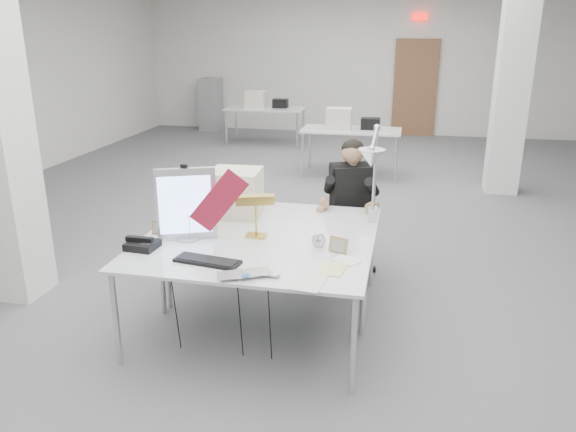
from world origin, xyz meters
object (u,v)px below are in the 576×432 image
Objects in this scene: laptop at (246,278)px; bankers_lamp at (256,217)px; seated_person at (351,186)px; beige_monitor at (236,193)px; desk_main at (244,259)px; architect_lamp at (373,182)px; desk_phone at (142,245)px; monitor at (186,204)px; office_chair at (351,220)px.

laptop is 0.82m from bankers_lamp.
beige_monitor is at bearing -167.53° from seated_person.
desk_main is 1.21m from architect_lamp.
desk_main is 0.46m from bankers_lamp.
beige_monitor is at bearing 68.39° from desk_phone.
architect_lamp is (1.64, 0.74, 0.39)m from desk_phone.
architect_lamp is at bearing -95.38° from seated_person.
beige_monitor is (-0.34, 0.92, 0.21)m from desk_main.
beige_monitor is at bearing 82.87° from laptop.
bankers_lamp is (-0.63, -1.15, 0.02)m from seated_person.
seated_person is at bearing 49.20° from laptop.
beige_monitor is 0.51× the size of architect_lamp.
architect_lamp is at bearing -11.42° from beige_monitor.
bankers_lamp is (-0.14, 0.79, 0.15)m from laptop.
monitor is at bearing -153.04° from seated_person.
laptop is at bearing -17.65° from desk_phone.
seated_person is 0.98× the size of architect_lamp.
seated_person is 2.00m from laptop.
seated_person reaches higher than bankers_lamp.
office_chair reaches higher than desk_phone.
seated_person reaches higher than desk_main.
desk_main is 0.39m from laptop.
desk_phone is at bearing -119.05° from beige_monitor.
office_chair is 2.53× the size of beige_monitor.
desk_main is 8.20× the size of desk_phone.
laptop is at bearing -115.99° from architect_lamp.
desk_phone is at bearing -152.67° from office_chair.
beige_monitor is 1.22m from architect_lamp.
bankers_lamp is at bearing 92.95° from desk_main.
laptop is 1.07× the size of bankers_lamp.
seated_person is 2.10m from desk_phone.
beige_monitor is (0.45, 0.92, 0.17)m from desk_phone.
desk_phone reaches higher than laptop.
bankers_lamp is 0.89m from desk_phone.
laptop is at bearing -98.13° from bankers_lamp.
architect_lamp is (0.87, 0.32, 0.25)m from bankers_lamp.
beige_monitor is at bearing 110.20° from desk_main.
architect_lamp reaches higher than seated_person.
office_chair is at bearing 69.42° from desk_main.
desk_main is 2.21× the size of seated_person.
seated_person reaches higher than desk_phone.
laptop is (0.12, -0.37, 0.03)m from desk_main.
seated_person is 1.73m from monitor.
bankers_lamp reaches higher than office_chair.
desk_main is at bearing -133.05° from seated_person.
beige_monitor reaches higher than desk_main.
monitor reaches higher than office_chair.
monitor is at bearing -109.35° from beige_monitor.
desk_main is 3.17× the size of monitor.
desk_phone is (-1.40, -1.62, 0.24)m from office_chair.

